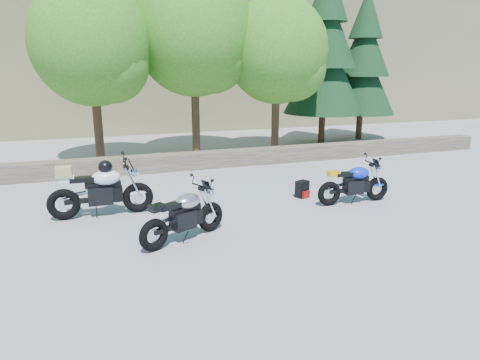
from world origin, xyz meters
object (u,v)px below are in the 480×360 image
object	(u,v)px
silver_bike	(184,216)
white_bike	(100,189)
backpack	(302,189)
blue_bike	(354,184)

from	to	relation	value
silver_bike	white_bike	bearing A→B (deg)	99.73
backpack	white_bike	bearing A→B (deg)	155.12
white_bike	blue_bike	world-z (taller)	white_bike
silver_bike	backpack	distance (m)	3.68
white_bike	blue_bike	distance (m)	5.64
white_bike	backpack	distance (m)	4.65
blue_bike	backpack	xyz separation A→B (m)	(-0.92, 0.79, -0.25)
white_bike	silver_bike	bearing A→B (deg)	-54.06
silver_bike	white_bike	size ratio (longest dim) A/B	0.80
white_bike	backpack	xyz separation A→B (m)	(4.63, -0.16, -0.39)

